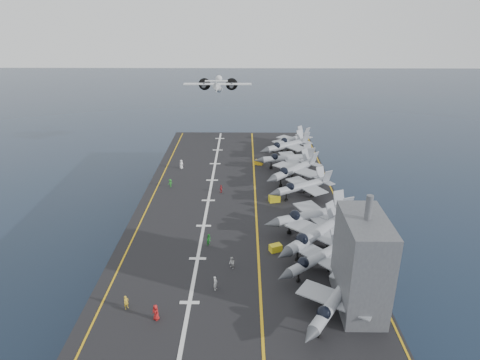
{
  "coord_description": "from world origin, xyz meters",
  "views": [
    {
      "loc": [
        0.85,
        -73.65,
        45.47
      ],
      "look_at": [
        0.0,
        4.0,
        13.0
      ],
      "focal_mm": 32.0,
      "sensor_mm": 36.0,
      "label": 1
    }
  ],
  "objects_px": {
    "tow_cart_a": "(276,248)",
    "fighter_jet_0": "(334,301)",
    "island_superstructure": "(363,253)",
    "transport_plane": "(218,88)"
  },
  "relations": [
    {
      "from": "tow_cart_a",
      "to": "fighter_jet_0",
      "type": "bearing_deg",
      "value": -68.39
    },
    {
      "from": "fighter_jet_0",
      "to": "tow_cart_a",
      "type": "xyz_separation_m",
      "value": [
        -5.84,
        14.75,
        -1.87
      ]
    },
    {
      "from": "island_superstructure",
      "to": "fighter_jet_0",
      "type": "xyz_separation_m",
      "value": [
        -3.52,
        -2.51,
        -5.09
      ]
    },
    {
      "from": "fighter_jet_0",
      "to": "transport_plane",
      "type": "bearing_deg",
      "value": 102.32
    },
    {
      "from": "transport_plane",
      "to": "island_superstructure",
      "type": "bearing_deg",
      "value": -75.01
    },
    {
      "from": "fighter_jet_0",
      "to": "tow_cart_a",
      "type": "bearing_deg",
      "value": 111.61
    },
    {
      "from": "island_superstructure",
      "to": "transport_plane",
      "type": "height_order",
      "value": "island_superstructure"
    },
    {
      "from": "island_superstructure",
      "to": "tow_cart_a",
      "type": "xyz_separation_m",
      "value": [
        -9.36,
        12.24,
        -6.96
      ]
    },
    {
      "from": "fighter_jet_0",
      "to": "transport_plane",
      "type": "relative_size",
      "value": 0.84
    },
    {
      "from": "fighter_jet_0",
      "to": "transport_plane",
      "type": "height_order",
      "value": "transport_plane"
    }
  ]
}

